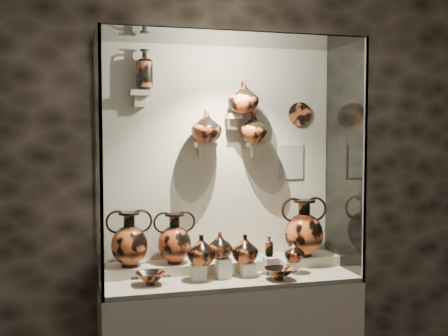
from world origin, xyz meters
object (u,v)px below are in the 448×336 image
(amphora_right, at_px, (304,228))
(lekythos_tall, at_px, (145,67))
(ovoid_vase_a, at_px, (206,126))
(amphora_left, at_px, (129,239))
(ovoid_vase_c, at_px, (254,127))
(amphora_mid, at_px, (174,238))
(kylix_right, at_px, (279,273))
(jug_e, at_px, (294,251))
(jug_b, at_px, (220,245))
(jug_c, at_px, (245,249))
(lekythos_small, at_px, (269,245))
(kylix_left, at_px, (151,277))
(jug_a, at_px, (201,250))
(ovoid_vase_b, at_px, (243,97))

(amphora_right, distance_m, lekythos_tall, 1.58)
(amphora_right, xyz_separation_m, ovoid_vase_a, (-0.70, 0.06, 0.72))
(amphora_left, relative_size, lekythos_tall, 1.19)
(amphora_left, distance_m, ovoid_vase_c, 1.15)
(amphora_mid, height_order, amphora_right, amphora_right)
(kylix_right, relative_size, ovoid_vase_a, 1.07)
(jug_e, xyz_separation_m, ovoid_vase_c, (-0.21, 0.25, 0.84))
(jug_b, relative_size, jug_c, 0.92)
(jug_b, height_order, lekythos_small, jug_b)
(amphora_left, xyz_separation_m, ovoid_vase_a, (0.54, 0.04, 0.74))
(amphora_right, height_order, jug_e, amphora_right)
(amphora_right, height_order, ovoid_vase_c, ovoid_vase_c)
(kylix_left, bearing_deg, jug_a, 23.13)
(lekythos_tall, bearing_deg, amphora_left, -157.81)
(lekythos_tall, xyz_separation_m, ovoid_vase_c, (0.76, -0.04, -0.40))
(ovoid_vase_a, bearing_deg, jug_a, -100.39)
(ovoid_vase_c, bearing_deg, amphora_right, -11.59)
(jug_e, bearing_deg, jug_c, 162.16)
(lekythos_tall, bearing_deg, amphora_mid, -35.27)
(amphora_left, distance_m, jug_e, 1.11)
(kylix_left, bearing_deg, jug_b, 25.65)
(amphora_right, relative_size, jug_e, 2.90)
(jug_b, xyz_separation_m, jug_c, (0.17, -0.00, -0.03))
(jug_a, xyz_separation_m, kylix_left, (-0.33, -0.02, -0.15))
(jug_c, relative_size, ovoid_vase_c, 0.90)
(kylix_left, distance_m, ovoid_vase_c, 1.25)
(kylix_left, xyz_separation_m, ovoid_vase_b, (0.69, 0.27, 1.15))
(amphora_left, height_order, amphora_mid, amphora_left)
(jug_a, bearing_deg, lekythos_tall, 121.89)
(kylix_left, bearing_deg, amphora_left, 133.89)
(amphora_mid, bearing_deg, ovoid_vase_c, 21.29)
(amphora_right, height_order, lekythos_small, amphora_right)
(ovoid_vase_a, bearing_deg, amphora_mid, -161.38)
(amphora_left, distance_m, jug_b, 0.60)
(jug_e, bearing_deg, amphora_mid, 151.00)
(jug_a, bearing_deg, amphora_left, 139.24)
(jug_b, distance_m, jug_c, 0.18)
(amphora_right, distance_m, kylix_right, 0.50)
(amphora_mid, bearing_deg, lekythos_small, 0.52)
(amphora_right, bearing_deg, jug_e, -147.20)
(jug_e, height_order, kylix_left, jug_e)
(amphora_left, height_order, jug_c, amphora_left)
(ovoid_vase_a, bearing_deg, ovoid_vase_c, 11.76)
(kylix_left, height_order, ovoid_vase_a, ovoid_vase_a)
(kylix_right, bearing_deg, ovoid_vase_c, 112.47)
(kylix_right, height_order, lekythos_tall, lekythos_tall)
(amphora_left, xyz_separation_m, kylix_left, (0.11, -0.23, -0.20))
(lekythos_tall, bearing_deg, jug_b, -43.04)
(kylix_left, distance_m, kylix_right, 0.83)
(jug_b, height_order, kylix_right, jug_b)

